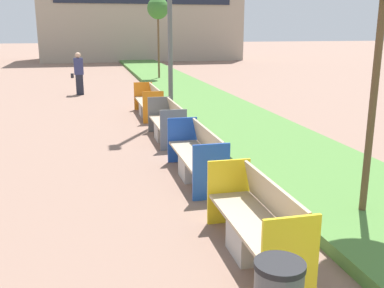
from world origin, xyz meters
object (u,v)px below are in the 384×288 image
(bench_orange_frame, at_px, (149,104))
(sapling_tree_far, at_px, (158,9))
(bench_yellow_frame, at_px, (256,227))
(bench_grey_frame, at_px, (167,125))
(pedestrian_walking, at_px, (79,73))
(bench_blue_frame, at_px, (197,159))

(bench_orange_frame, xyz_separation_m, sapling_tree_far, (1.86, 9.46, 3.27))
(bench_yellow_frame, height_order, sapling_tree_far, sapling_tree_far)
(bench_yellow_frame, xyz_separation_m, sapling_tree_far, (1.87, 18.80, 3.28))
(bench_yellow_frame, xyz_separation_m, bench_grey_frame, (-0.00, 6.08, -0.00))
(pedestrian_walking, bearing_deg, bench_yellow_frame, -81.55)
(bench_grey_frame, bearing_deg, bench_orange_frame, 89.93)
(bench_yellow_frame, height_order, bench_blue_frame, same)
(sapling_tree_far, distance_m, pedestrian_walking, 6.40)
(pedestrian_walking, bearing_deg, bench_blue_frame, -79.40)
(sapling_tree_far, bearing_deg, pedestrian_walking, -134.47)
(bench_yellow_frame, relative_size, pedestrian_walking, 1.17)
(bench_orange_frame, xyz_separation_m, pedestrian_walking, (-2.18, 5.33, 0.52))
(bench_yellow_frame, xyz_separation_m, bench_blue_frame, (0.00, 3.02, 0.01))
(bench_blue_frame, relative_size, bench_grey_frame, 1.11)
(bench_blue_frame, bearing_deg, pedestrian_walking, 100.60)
(bench_blue_frame, xyz_separation_m, bench_orange_frame, (0.00, 6.32, 0.00))
(bench_orange_frame, relative_size, pedestrian_walking, 1.36)
(sapling_tree_far, relative_size, pedestrian_walking, 2.42)
(bench_blue_frame, distance_m, bench_grey_frame, 3.06)
(bench_yellow_frame, bearing_deg, sapling_tree_far, 84.33)
(bench_yellow_frame, bearing_deg, bench_orange_frame, 89.98)
(bench_grey_frame, height_order, sapling_tree_far, sapling_tree_far)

